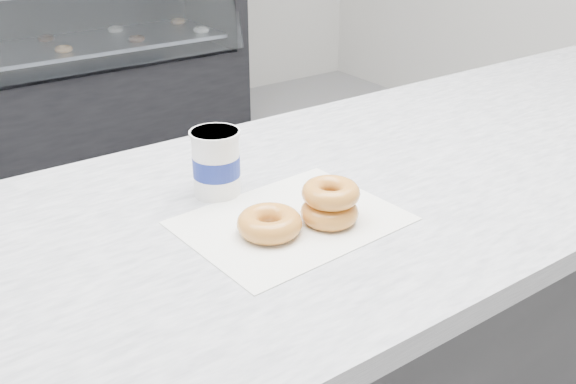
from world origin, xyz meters
The scene contains 7 objects.
ground centered at (0.00, 0.00, 0.00)m, with size 5.00×5.00×0.00m, color gray.
counter centered at (0.00, -0.60, 0.45)m, with size 3.06×0.76×0.90m.
display_case centered at (0.00, 2.12, 0.49)m, with size 2.40×0.74×1.25m.
wax_paper centered at (-0.22, -0.66, 0.90)m, with size 0.34×0.26×0.00m, color silver.
donut_single centered at (-0.28, -0.67, 0.92)m, with size 0.10×0.10×0.04m, color orange.
donut_stack centered at (-0.17, -0.70, 0.93)m, with size 0.13×0.13×0.07m.
coffee_cup centered at (-0.27, -0.50, 0.96)m, with size 0.10×0.10×0.12m.
Camera 1 is at (-0.75, -1.40, 1.40)m, focal length 40.00 mm.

